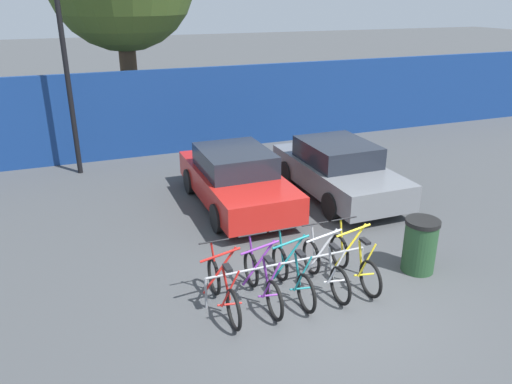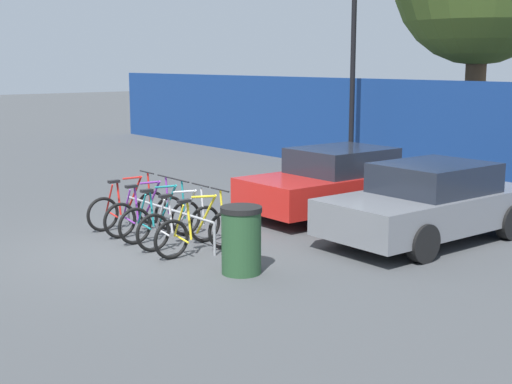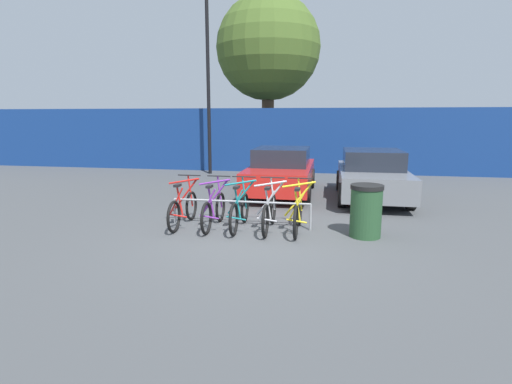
# 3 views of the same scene
# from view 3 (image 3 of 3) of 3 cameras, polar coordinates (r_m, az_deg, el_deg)

# --- Properties ---
(ground_plane) EXTENTS (120.00, 120.00, 0.00)m
(ground_plane) POSITION_cam_3_polar(r_m,az_deg,el_deg) (7.85, -0.10, -6.44)
(ground_plane) COLOR #424447
(hoarding_wall) EXTENTS (36.00, 0.16, 2.69)m
(hoarding_wall) POSITION_cam_3_polar(r_m,az_deg,el_deg) (16.96, 5.79, 7.31)
(hoarding_wall) COLOR navy
(hoarding_wall) RESTS_ON ground
(bike_rack) EXTENTS (3.00, 0.04, 0.57)m
(bike_rack) POSITION_cam_3_polar(r_m,az_deg,el_deg) (8.46, -2.22, -1.87)
(bike_rack) COLOR gray
(bike_rack) RESTS_ON ground
(bicycle_red) EXTENTS (0.68, 1.71, 1.05)m
(bicycle_red) POSITION_cam_3_polar(r_m,az_deg,el_deg) (8.69, -10.37, -2.36)
(bicycle_red) COLOR black
(bicycle_red) RESTS_ON ground
(bicycle_purple) EXTENTS (0.68, 1.71, 1.05)m
(bicycle_purple) POSITION_cam_3_polar(r_m,az_deg,el_deg) (8.47, -6.05, -2.58)
(bicycle_purple) COLOR black
(bicycle_purple) RESTS_ON ground
(bicycle_teal) EXTENTS (0.68, 1.71, 1.05)m
(bicycle_teal) POSITION_cam_3_polar(r_m,az_deg,el_deg) (8.33, -2.36, -2.75)
(bicycle_teal) COLOR black
(bicycle_teal) RESTS_ON ground
(bicycle_silver) EXTENTS (0.68, 1.71, 1.05)m
(bicycle_silver) POSITION_cam_3_polar(r_m,az_deg,el_deg) (8.22, 1.92, -2.93)
(bicycle_silver) COLOR black
(bicycle_silver) RESTS_ON ground
(bicycle_yellow) EXTENTS (0.68, 1.71, 1.05)m
(bicycle_yellow) POSITION_cam_3_polar(r_m,az_deg,el_deg) (8.16, 6.01, -3.09)
(bicycle_yellow) COLOR black
(bicycle_yellow) RESTS_ON ground
(car_red) EXTENTS (1.91, 4.23, 1.40)m
(car_red) POSITION_cam_3_polar(r_m,az_deg,el_deg) (12.16, 3.65, 2.97)
(car_red) COLOR red
(car_red) RESTS_ON ground
(car_grey) EXTENTS (1.91, 4.21, 1.40)m
(car_grey) POSITION_cam_3_polar(r_m,az_deg,el_deg) (11.84, 16.22, 2.36)
(car_grey) COLOR slate
(car_grey) RESTS_ON ground
(lamp_post) EXTENTS (0.24, 0.44, 7.61)m
(lamp_post) POSITION_cam_3_polar(r_m,az_deg,el_deg) (16.71, -6.88, 16.94)
(lamp_post) COLOR black
(lamp_post) RESTS_ON ground
(trash_bin) EXTENTS (0.63, 0.63, 1.03)m
(trash_bin) POSITION_cam_3_polar(r_m,az_deg,el_deg) (8.03, 15.44, -2.60)
(trash_bin) COLOR #234728
(trash_bin) RESTS_ON ground
(tree_behind_hoarding) EXTENTS (4.69, 4.69, 7.76)m
(tree_behind_hoarding) POSITION_cam_3_polar(r_m,az_deg,el_deg) (19.15, 1.76, 19.82)
(tree_behind_hoarding) COLOR brown
(tree_behind_hoarding) RESTS_ON ground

